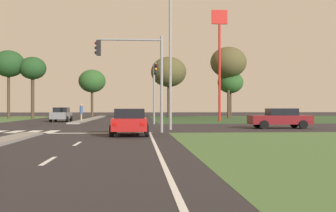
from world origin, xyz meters
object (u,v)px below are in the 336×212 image
Objects in this scene: treeline_second at (9,64)px; treeline_third at (33,69)px; pedestrian_at_median at (81,110)px; treeline_seventh at (228,62)px; car_maroon_near at (280,118)px; treeline_sixth at (230,83)px; traffic_signal_near_right at (138,67)px; treeline_fourth at (92,81)px; treeline_fifth at (169,72)px; traffic_signal_far_right at (155,83)px; fastfood_pole_sign at (219,41)px; car_red_fourth at (130,122)px; car_grey_third at (61,114)px; street_lamp_second at (169,46)px.

treeline_third is at bearing 3.07° from treeline_second.
pedestrian_at_median is 0.18× the size of treeline_seventh.
treeline_seventh reaches higher than treeline_second.
treeline_second is at bearing -176.93° from treeline_third.
treeline_sixth is (2.63, 29.42, 4.38)m from car_maroon_near.
traffic_signal_near_right is 20.29m from pedestrian_at_median.
treeline_second is at bearing -175.05° from treeline_fourth.
pedestrian_at_median is at bearing -143.61° from treeline_seventh.
pedestrian_at_median is at bearing -122.41° from treeline_fifth.
pedestrian_at_median is (-7.54, 7.51, -2.57)m from traffic_signal_far_right.
treeline_second is (-12.07, 15.09, 6.38)m from pedestrian_at_median.
fastfood_pole_sign is (-1.34, 17.05, 8.44)m from car_maroon_near.
car_red_fourth is 0.68× the size of treeline_sixth.
treeline_seventh is (8.34, -2.65, 1.20)m from treeline_fifth.
car_maroon_near is 0.65× the size of treeline_fourth.
treeline_fourth is 0.69× the size of treeline_seventh.
car_grey_third reaches higher than car_red_fourth.
fastfood_pole_sign is at bearing -106.96° from treeline_seventh.
car_red_fourth is at bearing -100.99° from traffic_signal_near_right.
car_maroon_near is 39.72m from treeline_third.
traffic_signal_far_right is at bearing 94.35° from street_lamp_second.
traffic_signal_far_right is 24.54m from treeline_seventh.
traffic_signal_near_right is 36.54m from treeline_sixth.
street_lamp_second is (0.66, -8.65, 2.07)m from traffic_signal_far_right.
treeline_seventh is at bearing 68.88° from traffic_signal_near_right.
treeline_sixth is at bearing 70.25° from street_lamp_second.
treeline_second is at bearing 122.98° from street_lamp_second.
traffic_signal_near_right is 0.60× the size of treeline_seventh.
treeline_fourth is (-0.60, 16.08, 4.09)m from pedestrian_at_median.
treeline_seventh is at bearing -17.61° from treeline_fifth.
fastfood_pole_sign is 11.94m from treeline_seventh.
street_lamp_second is 32.78m from treeline_fifth.
pedestrian_at_median is at bearing 49.00° from car_maroon_near.
treeline_seventh is at bearing -149.97° from car_grey_third.
traffic_signal_far_right is at bearing 82.16° from car_red_fourth.
street_lamp_second reaches higher than treeline_third.
treeline_second is at bearing 44.19° from car_maroon_near.
treeline_second is (-20.27, 31.24, 1.74)m from street_lamp_second.
traffic_signal_near_right reaches higher than traffic_signal_far_right.
treeline_fourth reaches higher than traffic_signal_near_right.
treeline_sixth reaches higher than car_grey_third.
street_lamp_second is at bearing 120.81° from car_grey_third.
car_grey_third is 0.48× the size of treeline_fifth.
fastfood_pole_sign is (7.18, 18.68, 3.32)m from street_lamp_second.
treeline_second reaches higher than treeline_third.
treeline_third is 0.86× the size of treeline_seventh.
traffic_signal_far_right reaches higher than pedestrian_at_median.
treeline_fifth is (10.50, 16.53, 5.51)m from pedestrian_at_median.
treeline_fourth is (-6.20, 37.70, 4.56)m from car_red_fourth.
treeline_sixth is 0.66× the size of treeline_seventh.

